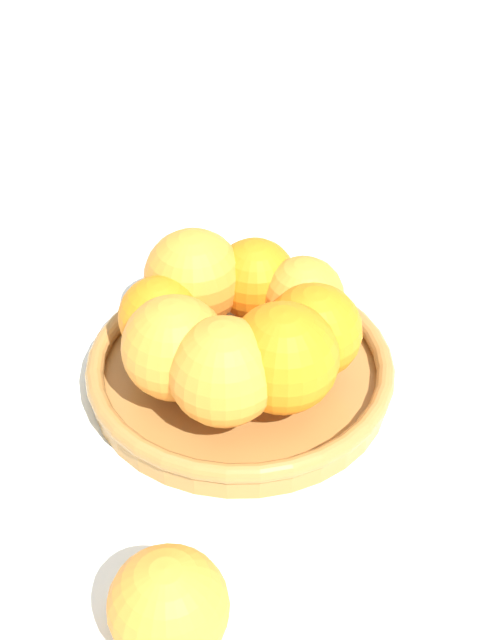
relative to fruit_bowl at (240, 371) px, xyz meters
The scene contains 4 objects.
ground_plane 0.01m from the fruit_bowl, ahead, with size 4.00×4.00×0.00m, color silver.
fruit_bowl is the anchor object (origin of this frame).
orange_pile 0.05m from the fruit_bowl, 82.15° to the right, with size 0.19×0.19×0.08m.
stray_orange 0.23m from the fruit_bowl, 73.30° to the right, with size 0.07×0.07×0.07m, color orange.
Camera 1 is at (0.24, -0.46, 0.49)m, focal length 50.00 mm.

